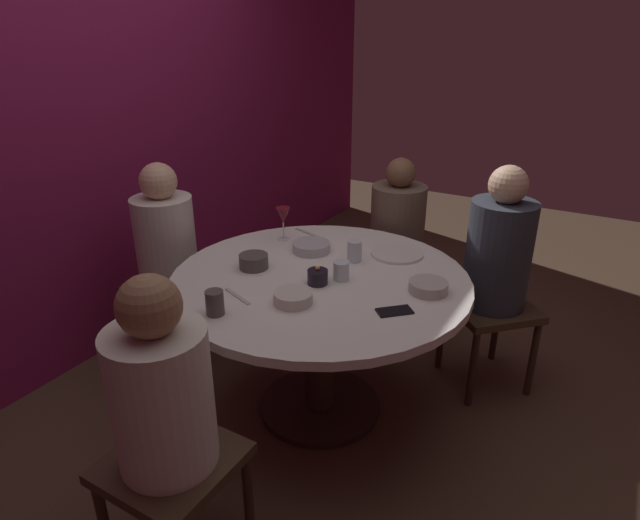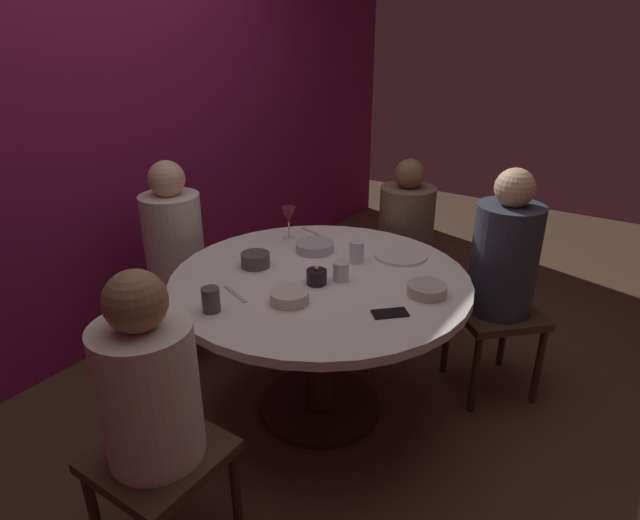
{
  "view_description": "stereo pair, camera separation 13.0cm",
  "coord_description": "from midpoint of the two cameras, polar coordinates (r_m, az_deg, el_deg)",
  "views": [
    {
      "loc": [
        -1.88,
        -1.1,
        1.76
      ],
      "look_at": [
        0.0,
        0.0,
        0.81
      ],
      "focal_mm": 30.01,
      "sensor_mm": 36.0,
      "label": 1
    },
    {
      "loc": [
        -1.81,
        -1.21,
        1.76
      ],
      "look_at": [
        0.0,
        0.0,
        0.81
      ],
      "focal_mm": 30.01,
      "sensor_mm": 36.0,
      "label": 2
    }
  ],
  "objects": [
    {
      "name": "back_wall",
      "position": [
        3.2,
        -24.55,
        13.21
      ],
      "size": [
        6.0,
        0.1,
        2.6
      ],
      "primitive_type": "cube",
      "color": "maroon",
      "rests_on": "ground"
    },
    {
      "name": "cup_by_left_diner",
      "position": [
        2.55,
        2.24,
        0.96
      ],
      "size": [
        0.07,
        0.07,
        0.1
      ],
      "primitive_type": "cylinder",
      "color": "silver",
      "rests_on": "dining_table"
    },
    {
      "name": "dinner_plate",
      "position": [
        2.65,
        6.81,
        0.69
      ],
      "size": [
        0.26,
        0.26,
        0.01
      ],
      "primitive_type": "cylinder",
      "color": "silver",
      "rests_on": "dining_table"
    },
    {
      "name": "wine_glass",
      "position": [
        2.79,
        -5.29,
        4.63
      ],
      "size": [
        0.08,
        0.08,
        0.18
      ],
      "color": "silver",
      "rests_on": "dining_table"
    },
    {
      "name": "bowl_small_white",
      "position": [
        2.18,
        -4.6,
        -4.03
      ],
      "size": [
        0.16,
        0.16,
        0.05
      ],
      "primitive_type": "cylinder",
      "color": "beige",
      "rests_on": "dining_table"
    },
    {
      "name": "cell_phone",
      "position": [
        2.13,
        6.21,
        -5.47
      ],
      "size": [
        0.15,
        0.15,
        0.01
      ],
      "primitive_type": "cube",
      "rotation": [
        0.0,
        0.0,
        0.77
      ],
      "color": "black",
      "rests_on": "dining_table"
    },
    {
      "name": "fork_near_plate",
      "position": [
        2.26,
        -10.43,
        -3.84
      ],
      "size": [
        0.08,
        0.17,
        0.01
      ],
      "primitive_type": "cube",
      "rotation": [
        0.0,
        0.0,
        -0.36
      ],
      "color": "#B7B7BC",
      "rests_on": "dining_table"
    },
    {
      "name": "seated_diner_left",
      "position": [
        1.8,
        -18.48,
        -14.11
      ],
      "size": [
        0.4,
        0.4,
        1.13
      ],
      "rotation": [
        0.0,
        0.0,
        6.28
      ],
      "color": "#3F2D1E",
      "rests_on": "ground"
    },
    {
      "name": "knife_near_plate",
      "position": [
        2.92,
        -2.69,
        2.92
      ],
      "size": [
        0.06,
        0.18,
        0.01
      ],
      "primitive_type": "cube",
      "rotation": [
        0.0,
        0.0,
        -0.27
      ],
      "color": "#B7B7BC",
      "rests_on": "dining_table"
    },
    {
      "name": "candle_holder",
      "position": [
        2.33,
        -1.85,
        -1.83
      ],
      "size": [
        0.09,
        0.09,
        0.09
      ],
      "color": "black",
      "rests_on": "dining_table"
    },
    {
      "name": "seated_diner_back",
      "position": [
        3.0,
        -17.33,
        1.79
      ],
      "size": [
        0.4,
        0.4,
        1.14
      ],
      "rotation": [
        0.0,
        0.0,
        4.71
      ],
      "color": "#3F2D1E",
      "rests_on": "ground"
    },
    {
      "name": "bowl_serving_large",
      "position": [
        2.67,
        -2.32,
        1.39
      ],
      "size": [
        0.19,
        0.19,
        0.05
      ],
      "primitive_type": "cylinder",
      "color": "#B7B7BC",
      "rests_on": "dining_table"
    },
    {
      "name": "cup_near_candle",
      "position": [
        2.13,
        -12.88,
        -4.49
      ],
      "size": [
        0.07,
        0.07,
        0.1
      ],
      "primitive_type": "cylinder",
      "color": "#4C4742",
      "rests_on": "dining_table"
    },
    {
      "name": "cup_by_right_diner",
      "position": [
        2.36,
        0.71,
        -1.16
      ],
      "size": [
        0.07,
        0.07,
        0.09
      ],
      "primitive_type": "cylinder",
      "color": "silver",
      "rests_on": "dining_table"
    },
    {
      "name": "seated_diner_front_right",
      "position": [
        2.74,
        17.17,
        0.29
      ],
      "size": [
        0.57,
        0.57,
        1.18
      ],
      "rotation": [
        0.0,
        0.0,
        2.36
      ],
      "color": "#3F2D1E",
      "rests_on": "ground"
    },
    {
      "name": "ground_plane",
      "position": [
        2.8,
        -1.38,
        -15.43
      ],
      "size": [
        8.0,
        8.0,
        0.0
      ],
      "primitive_type": "plane",
      "color": "#4C3828"
    },
    {
      "name": "bowl_salad_center",
      "position": [
        2.51,
        -8.57,
        -0.16
      ],
      "size": [
        0.14,
        0.14,
        0.07
      ],
      "primitive_type": "cylinder",
      "color": "#4C4742",
      "rests_on": "dining_table"
    },
    {
      "name": "bowl_sauce_side",
      "position": [
        2.29,
        9.88,
        -2.85
      ],
      "size": [
        0.17,
        0.17,
        0.05
      ],
      "primitive_type": "cylinder",
      "color": "#B2ADA3",
      "rests_on": "dining_table"
    },
    {
      "name": "seated_diner_right",
      "position": [
        3.18,
        7.09,
        3.48
      ],
      "size": [
        0.4,
        0.4,
        1.09
      ],
      "rotation": [
        0.0,
        0.0,
        3.14
      ],
      "color": "#3F2D1E",
      "rests_on": "ground"
    },
    {
      "name": "dining_table",
      "position": [
        2.48,
        -1.51,
        -4.86
      ],
      "size": [
        1.35,
        1.35,
        0.73
      ],
      "color": "silver",
      "rests_on": "ground"
    }
  ]
}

